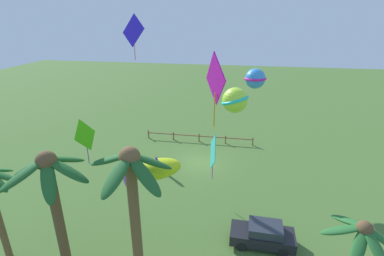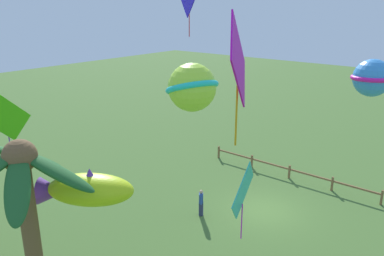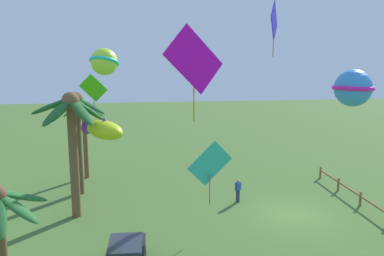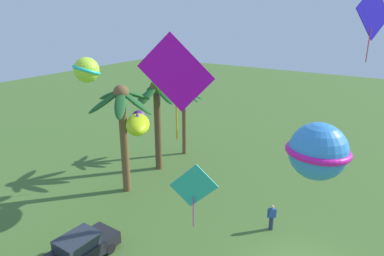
% 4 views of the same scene
% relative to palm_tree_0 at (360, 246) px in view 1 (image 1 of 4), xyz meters
% --- Properties ---
extents(ground_plane, '(120.00, 120.00, 0.00)m').
position_rel_palm_tree_0_xyz_m(ground_plane, '(8.94, -13.93, -4.21)').
color(ground_plane, '#476B2D').
extents(palm_tree_0, '(3.31, 3.19, 5.49)m').
position_rel_palm_tree_0_xyz_m(palm_tree_0, '(0.00, 0.00, 0.00)').
color(palm_tree_0, brown).
rests_on(palm_tree_0, ground).
extents(palm_tree_1, '(4.29, 4.27, 7.26)m').
position_rel_palm_tree_0_xyz_m(palm_tree_1, '(14.56, -0.40, 1.18)').
color(palm_tree_1, brown).
rests_on(palm_tree_1, ground).
extents(palm_tree_3, '(4.50, 4.57, 7.66)m').
position_rel_palm_tree_0_xyz_m(palm_tree_3, '(10.39, -0.77, 1.44)').
color(palm_tree_3, brown).
rests_on(palm_tree_3, ground).
extents(rail_fence, '(12.07, 0.12, 0.95)m').
position_rel_palm_tree_0_xyz_m(rail_fence, '(9.80, -18.95, -3.62)').
color(rail_fence, brown).
rests_on(rail_fence, ground).
extents(parked_car_0, '(3.95, 1.83, 1.51)m').
position_rel_palm_tree_0_xyz_m(parked_car_0, '(3.53, -4.02, -3.46)').
color(parked_car_0, black).
rests_on(parked_car_0, ground).
extents(spectator_0, '(0.41, 0.46, 1.59)m').
position_rel_palm_tree_0_xyz_m(spectator_0, '(11.48, -11.14, -3.40)').
color(spectator_0, '#2D3351').
rests_on(spectator_0, ground).
extents(kite_ball_0, '(1.79, 1.80, 1.25)m').
position_rel_palm_tree_0_xyz_m(kite_ball_0, '(5.69, -3.20, 5.25)').
color(kite_ball_0, '#B5EE35').
extents(kite_ball_1, '(2.73, 2.73, 1.75)m').
position_rel_palm_tree_0_xyz_m(kite_ball_1, '(4.28, -14.80, 4.03)').
color(kite_ball_1, '#388DE3').
extents(kite_fish_2, '(3.30, 3.02, 1.38)m').
position_rel_palm_tree_0_xyz_m(kite_fish_2, '(9.87, -2.58, 1.28)').
color(kite_fish_2, '#B8DA16').
extents(kite_diamond_3, '(0.27, 1.83, 2.55)m').
position_rel_palm_tree_0_xyz_m(kite_diamond_3, '(13.14, -1.77, 3.40)').
color(kite_diamond_3, '#3EBB0B').
extents(kite_diamond_4, '(0.60, 2.56, 3.63)m').
position_rel_palm_tree_0_xyz_m(kite_diamond_4, '(7.19, -8.48, -0.29)').
color(kite_diamond_4, '#2EB9A7').
extents(kite_diamond_5, '(2.51, 1.34, 3.92)m').
position_rel_palm_tree_0_xyz_m(kite_diamond_5, '(15.00, -14.40, 7.86)').
color(kite_diamond_5, '#2B19E6').
extents(kite_diamond_6, '(1.58, 3.32, 5.04)m').
position_rel_palm_tree_0_xyz_m(kite_diamond_6, '(7.09, -7.59, 5.27)').
color(kite_diamond_6, '#BE0BAD').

